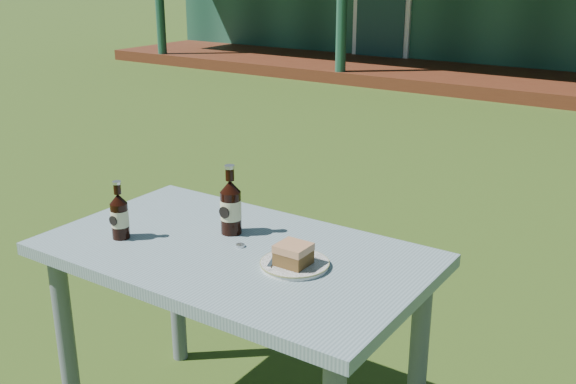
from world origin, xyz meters
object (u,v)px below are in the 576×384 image
Objects in this scene: cafe_table at (235,278)px; cake_slice at (293,254)px; cola_bottle_near at (231,206)px; plate at (295,264)px; cola_bottle_far at (120,216)px.

cafe_table is 13.04× the size of cake_slice.
cola_bottle_near reaches higher than cake_slice.
cake_slice is (0.23, -0.02, 0.15)m from cafe_table.
plate is 1.07× the size of cola_bottle_far.
cake_slice reaches higher than plate.
cake_slice is 0.34m from cola_bottle_near.
cafe_table is 0.23m from cola_bottle_near.
cake_slice is (0.00, -0.01, 0.04)m from plate.
cola_bottle_near reaches higher than plate.
cola_bottle_far is (-0.59, -0.12, 0.03)m from cake_slice.
plate is 0.88× the size of cola_bottle_near.
plate is at bearing 107.82° from cake_slice.
cola_bottle_far reaches higher than cafe_table.
cafe_table is 0.42m from cola_bottle_far.
cola_bottle_far reaches higher than cake_slice.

